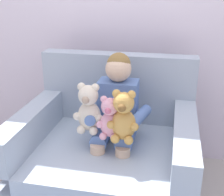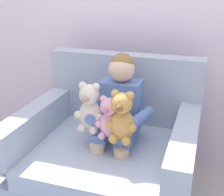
{
  "view_description": "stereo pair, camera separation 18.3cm",
  "coord_description": "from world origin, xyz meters",
  "px_view_note": "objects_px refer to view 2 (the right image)",
  "views": [
    {
      "loc": [
        0.4,
        -1.72,
        1.45
      ],
      "look_at": [
        0.05,
        -0.05,
        0.79
      ],
      "focal_mm": 49.01,
      "sensor_mm": 36.0,
      "label": 1
    },
    {
      "loc": [
        0.58,
        -1.67,
        1.45
      ],
      "look_at": [
        0.05,
        -0.05,
        0.79
      ],
      "focal_mm": 49.01,
      "sensor_mm": 36.0,
      "label": 2
    }
  ],
  "objects_px": {
    "plush_cream": "(90,108)",
    "armchair": "(109,158)",
    "seated_child": "(118,111)",
    "plush_pink": "(109,119)",
    "plush_honey": "(122,118)"
  },
  "relations": [
    {
      "from": "armchair",
      "to": "plush_cream",
      "type": "relative_size",
      "value": 3.54
    },
    {
      "from": "plush_honey",
      "to": "armchair",
      "type": "bearing_deg",
      "value": 134.01
    },
    {
      "from": "plush_cream",
      "to": "plush_pink",
      "type": "xyz_separation_m",
      "value": [
        0.15,
        -0.06,
        -0.02
      ]
    },
    {
      "from": "plush_cream",
      "to": "armchair",
      "type": "bearing_deg",
      "value": 55.52
    },
    {
      "from": "seated_child",
      "to": "plush_pink",
      "type": "xyz_separation_m",
      "value": [
        -0.0,
        -0.18,
        0.02
      ]
    },
    {
      "from": "seated_child",
      "to": "plush_pink",
      "type": "relative_size",
      "value": 3.07
    },
    {
      "from": "armchair",
      "to": "plush_honey",
      "type": "bearing_deg",
      "value": -49.17
    },
    {
      "from": "plush_cream",
      "to": "plush_pink",
      "type": "bearing_deg",
      "value": -5.0
    },
    {
      "from": "plush_pink",
      "to": "plush_cream",
      "type": "bearing_deg",
      "value": 176.3
    },
    {
      "from": "plush_cream",
      "to": "plush_pink",
      "type": "relative_size",
      "value": 1.19
    },
    {
      "from": "seated_child",
      "to": "plush_pink",
      "type": "height_order",
      "value": "seated_child"
    },
    {
      "from": "seated_child",
      "to": "plush_cream",
      "type": "distance_m",
      "value": 0.2
    },
    {
      "from": "plush_honey",
      "to": "plush_cream",
      "type": "bearing_deg",
      "value": 165.83
    },
    {
      "from": "armchair",
      "to": "plush_pink",
      "type": "bearing_deg",
      "value": -70.97
    },
    {
      "from": "armchair",
      "to": "plush_cream",
      "type": "height_order",
      "value": "armchair"
    }
  ]
}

